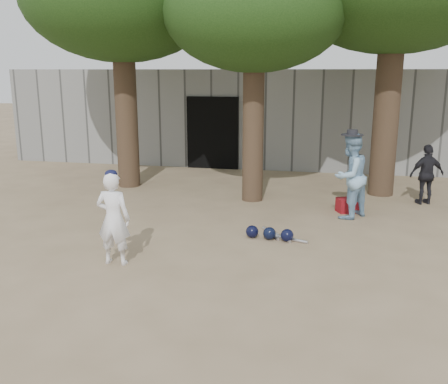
% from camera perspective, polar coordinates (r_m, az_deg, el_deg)
% --- Properties ---
extents(ground, '(70.00, 70.00, 0.00)m').
position_cam_1_polar(ground, '(7.98, -5.77, -8.10)').
color(ground, '#937C5E').
rests_on(ground, ground).
extents(boy_player, '(0.54, 0.36, 1.47)m').
position_cam_1_polar(boy_player, '(7.89, -12.52, -3.00)').
color(boy_player, white).
rests_on(boy_player, ground).
extents(spectator_blue, '(1.04, 1.07, 1.74)m').
position_cam_1_polar(spectator_blue, '(10.45, 14.17, 1.77)').
color(spectator_blue, '#89B3D4').
rests_on(spectator_blue, ground).
extents(spectator_dark, '(0.86, 0.58, 1.36)m').
position_cam_1_polar(spectator_dark, '(12.13, 22.16, 1.86)').
color(spectator_dark, black).
rests_on(spectator_dark, ground).
extents(red_bag, '(0.51, 0.45, 0.30)m').
position_cam_1_polar(red_bag, '(11.01, 13.91, -1.47)').
color(red_bag, maroon).
rests_on(red_bag, ground).
extents(back_building, '(16.00, 5.24, 3.00)m').
position_cam_1_polar(back_building, '(17.60, 4.45, 8.91)').
color(back_building, gray).
rests_on(back_building, ground).
extents(helmet_row, '(0.87, 0.31, 0.23)m').
position_cam_1_polar(helmet_row, '(9.01, 5.21, -4.74)').
color(helmet_row, black).
rests_on(helmet_row, ground).
extents(bat_pile, '(0.90, 0.76, 0.06)m').
position_cam_1_polar(bat_pile, '(9.17, 6.38, -5.01)').
color(bat_pile, silver).
rests_on(bat_pile, ground).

